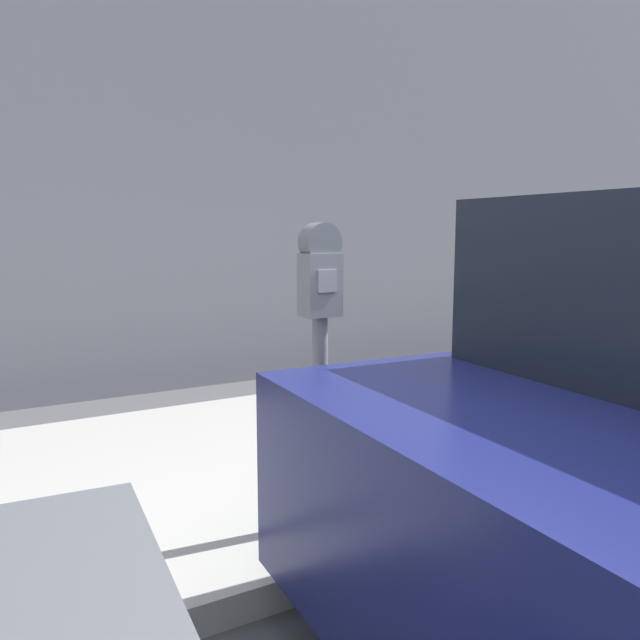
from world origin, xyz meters
TOP-DOWN VIEW (x-y plane):
  - sidewalk at (0.00, 2.20)m, footprint 24.00×2.80m
  - building_facade at (0.00, 4.80)m, footprint 24.00×0.30m
  - parking_meter at (-0.47, 1.16)m, footprint 0.18×0.14m

SIDE VIEW (x-z plane):
  - sidewalk at x=0.00m, z-range 0.00..0.14m
  - parking_meter at x=-0.47m, z-range 0.39..1.87m
  - building_facade at x=0.00m, z-range 0.00..5.82m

